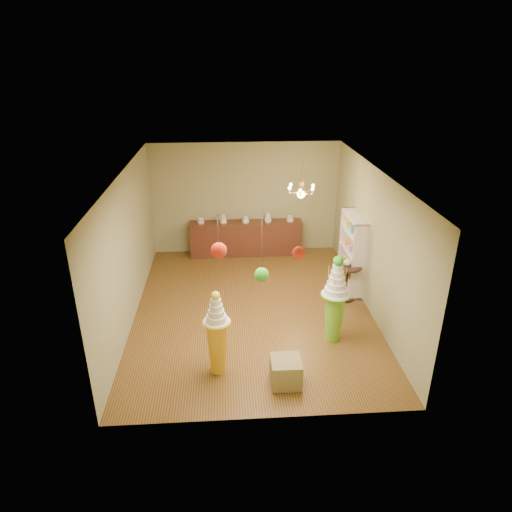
{
  "coord_description": "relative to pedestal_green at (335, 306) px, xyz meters",
  "views": [
    {
      "loc": [
        -0.51,
        -8.56,
        5.09
      ],
      "look_at": [
        0.07,
        0.0,
        1.25
      ],
      "focal_mm": 32.0,
      "sensor_mm": 36.0,
      "label": 1
    }
  ],
  "objects": [
    {
      "name": "burlap_riser",
      "position": [
        -1.07,
        -1.21,
        -0.5
      ],
      "size": [
        0.51,
        0.51,
        0.46
      ],
      "primitive_type": "cube",
      "rotation": [
        0.0,
        0.0,
        -0.01
      ],
      "color": "olive",
      "rests_on": "floor"
    },
    {
      "name": "ceiling",
      "position": [
        -1.47,
        1.25,
        2.27
      ],
      "size": [
        6.5,
        6.5,
        0.0
      ],
      "primitive_type": "plane",
      "rotation": [
        3.14,
        0.0,
        0.0
      ],
      "color": "white",
      "rests_on": "ground"
    },
    {
      "name": "pom_red_left",
      "position": [
        -2.11,
        -1.16,
        1.71
      ],
      "size": [
        0.24,
        0.24,
        0.68
      ],
      "color": "#3E382C",
      "rests_on": "ceiling"
    },
    {
      "name": "pedestal_orange",
      "position": [
        -2.19,
        -0.81,
        -0.09
      ],
      "size": [
        0.46,
        0.46,
        1.57
      ],
      "rotation": [
        0.0,
        0.0,
        0.03
      ],
      "color": "gold",
      "rests_on": "floor"
    },
    {
      "name": "shelving_unit",
      "position": [
        0.87,
        2.05,
        0.17
      ],
      "size": [
        0.33,
        1.2,
        1.8
      ],
      "color": "beige",
      "rests_on": "floor"
    },
    {
      "name": "round_table",
      "position": [
        0.63,
        1.56,
        -0.2
      ],
      "size": [
        0.82,
        0.82,
        0.83
      ],
      "rotation": [
        0.0,
        0.0,
        -0.32
      ],
      "color": "black",
      "rests_on": "floor"
    },
    {
      "name": "floor",
      "position": [
        -1.47,
        1.25,
        -0.73
      ],
      "size": [
        6.5,
        6.5,
        0.0
      ],
      "primitive_type": "plane",
      "color": "brown",
      "rests_on": "ground"
    },
    {
      "name": "pedestal_green",
      "position": [
        0.0,
        0.0,
        0.0
      ],
      "size": [
        0.67,
        0.67,
        1.77
      ],
      "rotation": [
        0.0,
        0.0,
        0.36
      ],
      "color": "#70BE29",
      "rests_on": "floor"
    },
    {
      "name": "pom_green_mid",
      "position": [
        -1.46,
        -1.02,
        1.23
      ],
      "size": [
        0.23,
        0.23,
        1.15
      ],
      "color": "#3E382C",
      "rests_on": "ceiling"
    },
    {
      "name": "wall_front",
      "position": [
        -1.47,
        -2.0,
        0.77
      ],
      "size": [
        5.0,
        0.04,
        3.0
      ],
      "primitive_type": "cube",
      "color": "#949265",
      "rests_on": "ground"
    },
    {
      "name": "sideboard",
      "position": [
        -1.47,
        4.22,
        -0.26
      ],
      "size": [
        3.04,
        0.54,
        1.16
      ],
      "color": "#512619",
      "rests_on": "floor"
    },
    {
      "name": "chandelier",
      "position": [
        -0.33,
        2.27,
        1.57
      ],
      "size": [
        0.81,
        0.81,
        0.85
      ],
      "rotation": [
        0.0,
        0.0,
        0.29
      ],
      "color": "#DA964D",
      "rests_on": "ceiling"
    },
    {
      "name": "vase",
      "position": [
        0.63,
        1.56,
        0.19
      ],
      "size": [
        0.22,
        0.22,
        0.19
      ],
      "primitive_type": "imported",
      "rotation": [
        0.0,
        0.0,
        0.28
      ],
      "color": "beige",
      "rests_on": "round_table"
    },
    {
      "name": "wall_back",
      "position": [
        -1.47,
        4.5,
        0.77
      ],
      "size": [
        5.0,
        0.04,
        3.0
      ],
      "primitive_type": "cube",
      "color": "#949265",
      "rests_on": "ground"
    },
    {
      "name": "wall_left",
      "position": [
        -3.97,
        1.25,
        0.77
      ],
      "size": [
        0.04,
        6.5,
        3.0
      ],
      "primitive_type": "cube",
      "color": "#949265",
      "rests_on": "ground"
    },
    {
      "name": "pom_red_right",
      "position": [
        -1.0,
        -1.6,
        1.83
      ],
      "size": [
        0.18,
        0.18,
        0.52
      ],
      "color": "#3E382C",
      "rests_on": "ceiling"
    },
    {
      "name": "wall_right",
      "position": [
        1.03,
        1.25,
        0.77
      ],
      "size": [
        0.04,
        6.5,
        3.0
      ],
      "primitive_type": "cube",
      "color": "#949265",
      "rests_on": "ground"
    }
  ]
}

